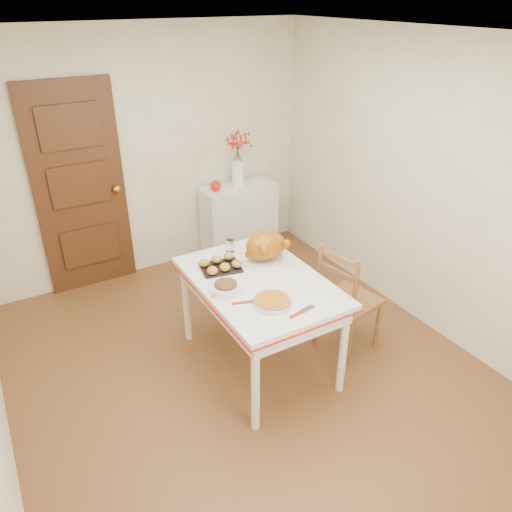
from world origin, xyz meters
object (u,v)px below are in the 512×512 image
kitchen_table (259,323)px  turkey_platter (266,247)px  chair_oak (349,298)px  sideboard (239,221)px  pumpkin_pie (272,301)px

kitchen_table → turkey_platter: turkey_platter is taller
chair_oak → turkey_platter: size_ratio=2.47×
sideboard → chair_oak: (-0.03, -1.97, 0.07)m
sideboard → turkey_platter: bearing=-110.9°
chair_oak → pumpkin_pie: 0.93m
sideboard → kitchen_table: 1.95m
kitchen_table → chair_oak: bearing=-13.4°
sideboard → turkey_platter: turkey_platter is taller
kitchen_table → chair_oak: size_ratio=1.37×
sideboard → chair_oak: chair_oak is taller
sideboard → pumpkin_pie: 2.33m
kitchen_table → pumpkin_pie: bearing=-105.4°
sideboard → kitchen_table: size_ratio=0.62×
kitchen_table → turkey_platter: bearing=49.6°
kitchen_table → chair_oak: chair_oak is taller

